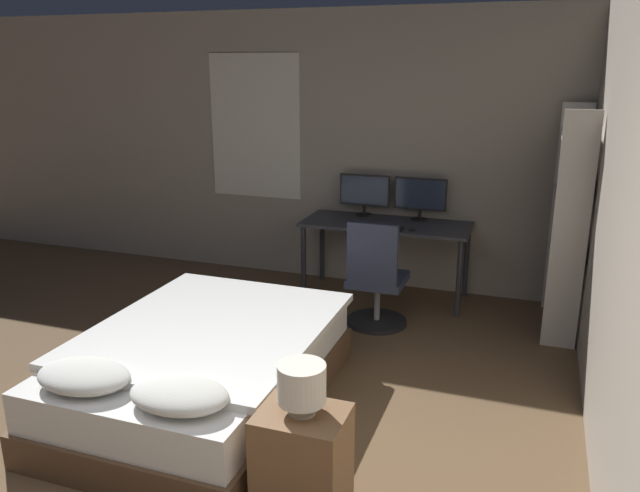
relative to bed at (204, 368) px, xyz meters
name	(u,v)px	position (x,y,z in m)	size (l,w,h in m)	color
wall_back	(368,151)	(0.35, 2.74, 1.09)	(12.00, 0.08, 2.70)	#9E9384
wall_side_right	(626,236)	(2.41, 0.16, 1.09)	(0.06, 12.00, 2.70)	#9E9384
bed	(204,368)	(0.00, 0.00, 0.00)	(1.45, 2.04, 0.60)	brown
nightstand	(302,462)	(0.98, -0.74, 0.01)	(0.44, 0.36, 0.56)	brown
bedside_lamp	(302,384)	(0.98, -0.74, 0.45)	(0.24, 0.24, 0.26)	gray
desk	(386,232)	(0.64, 2.35, 0.39)	(1.57, 0.64, 0.74)	#38383D
monitor_left	(365,192)	(0.37, 2.57, 0.71)	(0.50, 0.16, 0.41)	black
monitor_right	(420,196)	(0.92, 2.57, 0.71)	(0.50, 0.16, 0.41)	black
keyboard	(381,227)	(0.64, 2.14, 0.49)	(0.41, 0.13, 0.02)	black
computer_mouse	(413,229)	(0.94, 2.14, 0.50)	(0.07, 0.05, 0.04)	black
office_chair	(376,285)	(0.74, 1.63, 0.11)	(0.52, 0.52, 0.95)	black
bookshelf	(570,212)	(2.23, 2.06, 0.77)	(0.26, 0.89, 1.87)	beige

